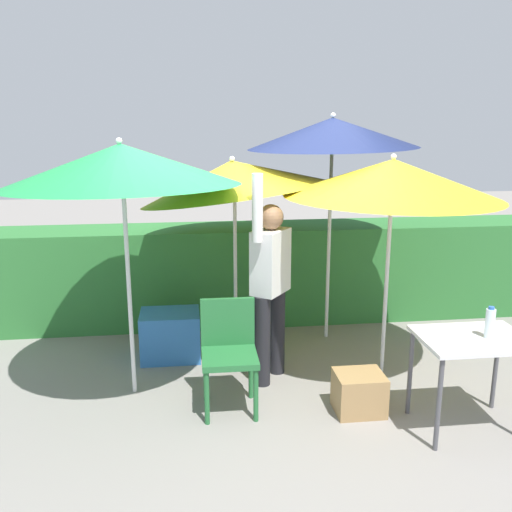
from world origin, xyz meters
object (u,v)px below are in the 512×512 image
at_px(umbrella_yellow, 333,133).
at_px(bottle_water, 490,323).
at_px(folding_table, 473,348).
at_px(umbrella_orange, 233,178).
at_px(cooler_box, 170,335).
at_px(crate_cardboard, 359,393).
at_px(umbrella_navy, 393,179).
at_px(chair_plastic, 229,348).
at_px(person_vendor, 270,280).
at_px(umbrella_rainbow, 121,165).

relative_size(umbrella_yellow, bottle_water, 9.82).
distance_m(umbrella_yellow, folding_table, 2.52).
bearing_deg(umbrella_orange, cooler_box, -160.53).
bearing_deg(crate_cardboard, umbrella_navy, 57.45).
height_order(umbrella_navy, chair_plastic, umbrella_navy).
xyz_separation_m(umbrella_navy, folding_table, (0.32, -1.00, -1.15)).
height_order(crate_cardboard, folding_table, folding_table).
bearing_deg(person_vendor, cooler_box, 147.99).
relative_size(umbrella_orange, bottle_water, 8.75).
height_order(cooler_box, folding_table, folding_table).
bearing_deg(folding_table, chair_plastic, 162.72).
height_order(umbrella_navy, crate_cardboard, umbrella_navy).
bearing_deg(bottle_water, crate_cardboard, 157.06).
bearing_deg(umbrella_orange, chair_plastic, -97.05).
relative_size(umbrella_yellow, umbrella_navy, 1.17).
bearing_deg(person_vendor, umbrella_orange, 107.35).
distance_m(umbrella_orange, folding_table, 2.66).
bearing_deg(umbrella_yellow, cooler_box, -168.36).
distance_m(umbrella_navy, bottle_water, 1.46).
height_order(cooler_box, bottle_water, bottle_water).
distance_m(crate_cardboard, bottle_water, 1.15).
bearing_deg(crate_cardboard, chair_plastic, 167.97).
relative_size(umbrella_rainbow, chair_plastic, 2.43).
bearing_deg(folding_table, crate_cardboard, 155.94).
height_order(chair_plastic, bottle_water, bottle_water).
xyz_separation_m(chair_plastic, cooler_box, (-0.50, 1.03, -0.28)).
distance_m(umbrella_rainbow, umbrella_navy, 2.27).
xyz_separation_m(umbrella_yellow, crate_cardboard, (-0.13, -1.59, -1.99)).
bearing_deg(bottle_water, umbrella_yellow, 110.26).
xyz_separation_m(person_vendor, crate_cardboard, (0.63, -0.68, -0.77)).
bearing_deg(chair_plastic, bottle_water, -17.11).
bearing_deg(umbrella_rainbow, bottle_water, -19.11).
distance_m(umbrella_rainbow, chair_plastic, 1.69).
bearing_deg(bottle_water, person_vendor, 144.72).
xyz_separation_m(umbrella_orange, cooler_box, (-0.65, -0.23, -1.51)).
xyz_separation_m(umbrella_rainbow, bottle_water, (2.68, -0.93, -1.09)).
relative_size(umbrella_orange, folding_table, 2.63).
distance_m(umbrella_navy, person_vendor, 1.36).
distance_m(cooler_box, folding_table, 2.80).
bearing_deg(person_vendor, chair_plastic, -131.16).
bearing_deg(umbrella_orange, umbrella_yellow, 6.24).
bearing_deg(person_vendor, umbrella_yellow, 50.31).
bearing_deg(umbrella_yellow, chair_plastic, -130.19).
height_order(umbrella_rainbow, umbrella_navy, umbrella_rainbow).
bearing_deg(bottle_water, umbrella_navy, 112.21).
bearing_deg(umbrella_navy, folding_table, -72.27).
bearing_deg(crate_cardboard, bottle_water, -22.94).
xyz_separation_m(umbrella_yellow, person_vendor, (-0.75, -0.91, -1.22)).
bearing_deg(bottle_water, folding_table, 166.02).
bearing_deg(umbrella_navy, crate_cardboard, -122.55).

